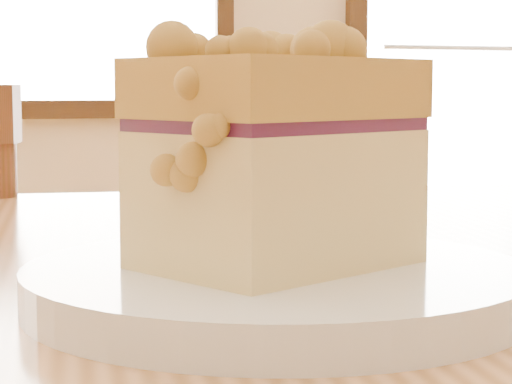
% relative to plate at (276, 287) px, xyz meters
% --- Properties ---
extents(entry_door, '(1.08, 0.06, 2.29)m').
position_rel_plate_xyz_m(entry_door, '(2.37, 3.95, 0.44)').
color(entry_door, white).
rests_on(entry_door, ground).
extents(plate, '(0.24, 0.24, 0.02)m').
position_rel_plate_xyz_m(plate, '(0.00, 0.00, 0.00)').
color(plate, white).
rests_on(plate, cafe_table_main).
extents(cake_slice, '(0.15, 0.13, 0.12)m').
position_rel_plate_xyz_m(cake_slice, '(-0.00, -0.00, 0.07)').
color(cake_slice, '#DABC7B').
rests_on(cake_slice, plate).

